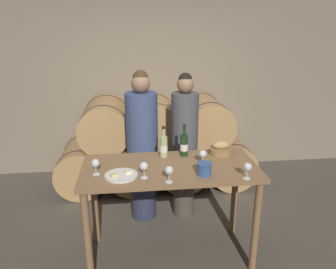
{
  "coord_description": "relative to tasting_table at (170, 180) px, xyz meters",
  "views": [
    {
      "loc": [
        -0.33,
        -2.64,
        2.13
      ],
      "look_at": [
        0.0,
        0.14,
        1.19
      ],
      "focal_mm": 35.0,
      "sensor_mm": 36.0,
      "label": 1
    }
  ],
  "objects": [
    {
      "name": "ground_plane",
      "position": [
        0.0,
        0.0,
        -0.8
      ],
      "size": [
        10.0,
        10.0,
        0.0
      ],
      "primitive_type": "plane",
      "color": "#564F44"
    },
    {
      "name": "stone_wall_back",
      "position": [
        0.0,
        2.15,
        0.8
      ],
      "size": [
        10.0,
        0.12,
        3.2
      ],
      "color": "gray",
      "rests_on": "ground_plane"
    },
    {
      "name": "barrel_stack",
      "position": [
        0.0,
        1.57,
        -0.24
      ],
      "size": [
        2.64,
        0.93,
        1.22
      ],
      "color": "tan",
      "rests_on": "ground_plane"
    },
    {
      "name": "tasting_table",
      "position": [
        0.0,
        0.0,
        0.0
      ],
      "size": [
        1.56,
        0.72,
        0.94
      ],
      "color": "olive",
      "rests_on": "ground_plane"
    },
    {
      "name": "person_left",
      "position": [
        -0.22,
        0.72,
        0.06
      ],
      "size": [
        0.34,
        0.34,
        1.69
      ],
      "color": "#2D334C",
      "rests_on": "ground_plane"
    },
    {
      "name": "person_right",
      "position": [
        0.25,
        0.72,
        0.05
      ],
      "size": [
        0.3,
        0.3,
        1.66
      ],
      "color": "#4C4238",
      "rests_on": "ground_plane"
    },
    {
      "name": "wine_bottle_red",
      "position": [
        0.17,
        0.23,
        0.24
      ],
      "size": [
        0.07,
        0.07,
        0.31
      ],
      "color": "#193819",
      "rests_on": "tasting_table"
    },
    {
      "name": "wine_bottle_white",
      "position": [
        -0.03,
        0.23,
        0.24
      ],
      "size": [
        0.07,
        0.07,
        0.3
      ],
      "color": "#ADBC7F",
      "rests_on": "tasting_table"
    },
    {
      "name": "blue_crock",
      "position": [
        0.26,
        -0.21,
        0.19
      ],
      "size": [
        0.13,
        0.13,
        0.11
      ],
      "color": "#335693",
      "rests_on": "tasting_table"
    },
    {
      "name": "bread_basket",
      "position": [
        0.53,
        0.24,
        0.18
      ],
      "size": [
        0.22,
        0.22,
        0.13
      ],
      "color": "olive",
      "rests_on": "tasting_table"
    },
    {
      "name": "cheese_plate",
      "position": [
        -0.43,
        -0.15,
        0.14
      ],
      "size": [
        0.27,
        0.27,
        0.04
      ],
      "color": "white",
      "rests_on": "tasting_table"
    },
    {
      "name": "wine_glass_far_left",
      "position": [
        -0.63,
        -0.09,
        0.23
      ],
      "size": [
        0.07,
        0.07,
        0.14
      ],
      "color": "white",
      "rests_on": "tasting_table"
    },
    {
      "name": "wine_glass_left",
      "position": [
        -0.24,
        -0.2,
        0.23
      ],
      "size": [
        0.07,
        0.07,
        0.14
      ],
      "color": "white",
      "rests_on": "tasting_table"
    },
    {
      "name": "wine_glass_center",
      "position": [
        -0.04,
        -0.31,
        0.23
      ],
      "size": [
        0.07,
        0.07,
        0.14
      ],
      "color": "white",
      "rests_on": "tasting_table"
    },
    {
      "name": "wine_glass_right",
      "position": [
        0.29,
        0.0,
        0.23
      ],
      "size": [
        0.07,
        0.07,
        0.14
      ],
      "color": "white",
      "rests_on": "tasting_table"
    },
    {
      "name": "wine_glass_far_right",
      "position": [
        0.59,
        -0.32,
        0.23
      ],
      "size": [
        0.07,
        0.07,
        0.14
      ],
      "color": "white",
      "rests_on": "tasting_table"
    }
  ]
}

